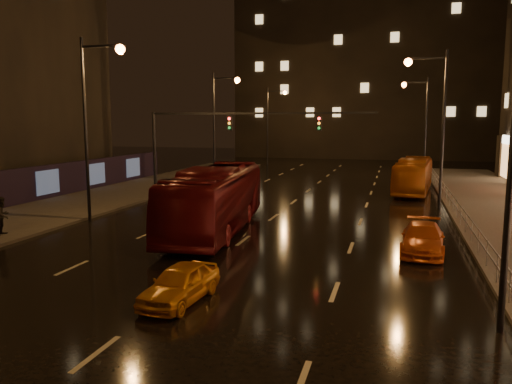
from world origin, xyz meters
TOP-DOWN VIEW (x-y plane):
  - ground at (0.00, 20.00)m, footprint 140.00×140.00m
  - sidewalk_left at (-13.50, 15.00)m, footprint 7.00×70.00m
  - building_distant at (4.00, 72.00)m, footprint 44.00×16.00m
  - traffic_signal at (-5.06, 20.00)m, footprint 15.31×0.32m
  - streetlight_right at (8.92, 2.00)m, footprint 2.64×0.50m
  - railing_right at (10.20, 18.00)m, footprint 0.05×56.00m
  - bus_red at (-1.97, 11.64)m, footprint 4.05×12.04m
  - bus_curb at (8.16, 29.02)m, footprint 3.35×10.00m
  - taxi_near at (0.50, 1.78)m, footprint 1.68×3.55m
  - taxi_far at (8.00, 10.00)m, footprint 1.99×4.36m
  - pedestrian_b at (-11.29, 7.45)m, footprint 0.86×1.02m

SIDE VIEW (x-z plane):
  - ground at x=0.00m, z-range 0.00..0.00m
  - sidewalk_left at x=-13.50m, z-range 0.00..0.15m
  - taxi_near at x=0.50m, z-range 0.00..1.17m
  - taxi_far at x=8.00m, z-range 0.00..1.24m
  - railing_right at x=10.20m, z-range 0.40..1.40m
  - pedestrian_b at x=-11.29m, z-range 0.15..2.00m
  - bus_curb at x=8.16m, z-range 0.00..2.73m
  - bus_red at x=-1.97m, z-range 0.00..3.29m
  - traffic_signal at x=-5.06m, z-range 1.64..7.84m
  - streetlight_right at x=8.92m, z-range 1.43..11.43m
  - building_distant at x=4.00m, z-range 0.00..36.00m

